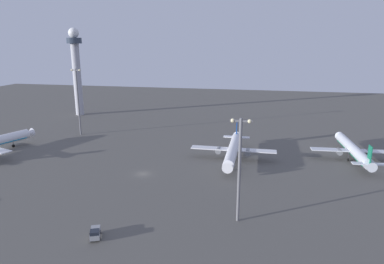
{
  "coord_description": "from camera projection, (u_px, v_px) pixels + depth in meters",
  "views": [
    {
      "loc": [
        35.91,
        -96.3,
        39.69
      ],
      "look_at": [
        7.44,
        39.25,
        4.0
      ],
      "focal_mm": 32.49,
      "sensor_mm": 36.0,
      "label": 1
    }
  ],
  "objects": [
    {
      "name": "apron_light_central",
      "position": [
        240.0,
        164.0,
        76.42
      ],
      "size": [
        4.8,
        0.9,
        24.11
      ],
      "color": "slate",
      "rests_on": "ground"
    },
    {
      "name": "airplane_near_gate",
      "position": [
        233.0,
        149.0,
        120.67
      ],
      "size": [
        29.64,
        38.15,
        9.81
      ],
      "rotation": [
        0.0,
        0.0,
        3.15
      ],
      "color": "white",
      "rests_on": "ground"
    },
    {
      "name": "control_tower",
      "position": [
        76.0,
        66.0,
        190.77
      ],
      "size": [
        8.0,
        8.0,
        47.61
      ],
      "color": "#A8A8B2",
      "rests_on": "ground"
    },
    {
      "name": "airplane_mid_apron",
      "position": [
        354.0,
        150.0,
        120.54
      ],
      "size": [
        28.85,
        37.04,
        9.5
      ],
      "rotation": [
        0.0,
        0.0,
        0.07
      ],
      "color": "silver",
      "rests_on": "ground"
    },
    {
      "name": "cargo_loader",
      "position": [
        95.0,
        233.0,
        72.43
      ],
      "size": [
        3.39,
        4.57,
        2.25
      ],
      "rotation": [
        0.0,
        0.0,
        3.53
      ],
      "color": "gray",
      "rests_on": "ground"
    },
    {
      "name": "ground_plane",
      "position": [
        143.0,
        174.0,
        108.31
      ],
      "size": [
        416.0,
        416.0,
        0.0
      ],
      "primitive_type": "plane",
      "color": "#56544F"
    },
    {
      "name": "apron_light_east",
      "position": [
        78.0,
        98.0,
        150.73
      ],
      "size": [
        4.8,
        0.9,
        29.0
      ],
      "color": "slate",
      "rests_on": "ground"
    }
  ]
}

